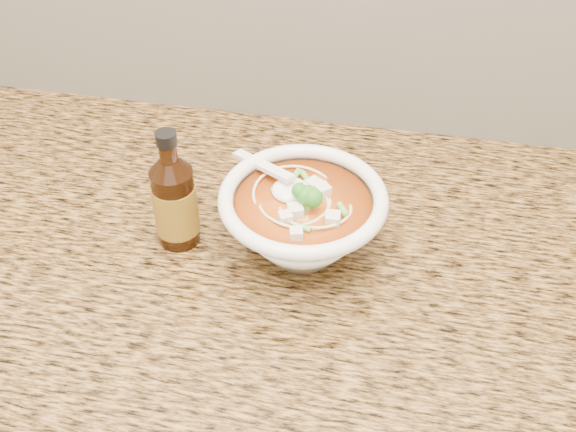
# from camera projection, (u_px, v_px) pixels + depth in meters

# --- Properties ---
(cabinet) EXTENTS (4.00, 0.65, 0.86)m
(cabinet) POSITION_uv_depth(u_px,v_px,m) (264.00, 425.00, 1.32)
(cabinet) COLOR #381D10
(cabinet) RESTS_ON ground
(counter_slab) EXTENTS (4.00, 0.68, 0.04)m
(counter_slab) POSITION_uv_depth(u_px,v_px,m) (256.00, 252.00, 1.02)
(counter_slab) COLOR olive
(counter_slab) RESTS_ON cabinet
(soup_bowl) EXTENTS (0.23, 0.22, 0.12)m
(soup_bowl) POSITION_uv_depth(u_px,v_px,m) (302.00, 221.00, 0.96)
(soup_bowl) COLOR white
(soup_bowl) RESTS_ON counter_slab
(hot_sauce_bottle) EXTENTS (0.06, 0.06, 0.18)m
(hot_sauce_bottle) POSITION_uv_depth(u_px,v_px,m) (175.00, 202.00, 0.96)
(hot_sauce_bottle) COLOR #3A1A08
(hot_sauce_bottle) RESTS_ON counter_slab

